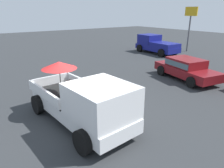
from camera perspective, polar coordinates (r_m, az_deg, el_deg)
The scene contains 5 objects.
ground_plane at distance 8.46m, azimuth -8.71°, elevation -10.05°, with size 80.00×80.00×0.00m, color #2D3033.
pickup_truck_main at distance 7.69m, azimuth -7.48°, elevation -4.92°, with size 5.17×2.55×2.25m.
pickup_truck_far at distance 22.32m, azimuth 11.89°, elevation 10.59°, with size 4.90×2.40×1.80m.
parked_sedan_near at distance 13.98m, azimuth 19.70°, elevation 4.22°, with size 4.56×2.59×1.33m.
motel_sign at distance 24.01m, azimuth 20.72°, elevation 16.08°, with size 1.40×0.16×4.57m.
Camera 1 is at (6.63, -3.27, 4.12)m, focal length 33.26 mm.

